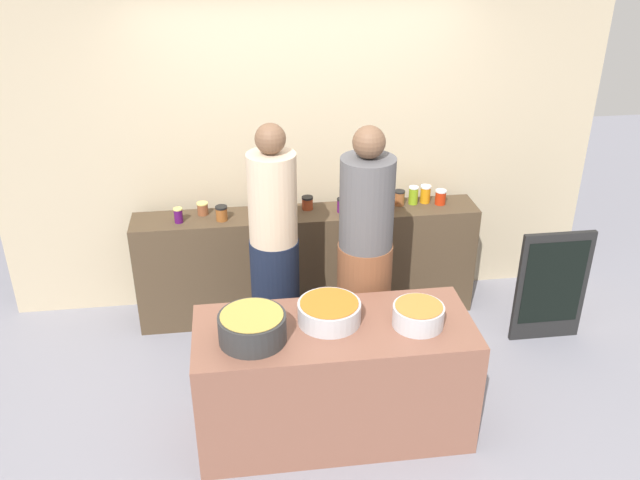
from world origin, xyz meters
TOP-DOWN VIEW (x-y plane):
  - ground at (0.00, 0.00)m, footprint 12.00×12.00m
  - storefront_wall at (0.00, 1.45)m, footprint 4.80×0.12m
  - display_shelf at (0.00, 1.10)m, footprint 2.70×0.36m
  - prep_table at (0.00, -0.30)m, footprint 1.70×0.70m
  - preserve_jar_0 at (-0.98, 1.05)m, footprint 0.07×0.07m
  - preserve_jar_1 at (-0.80, 1.17)m, footprint 0.09×0.09m
  - preserve_jar_2 at (-0.66, 1.05)m, footprint 0.09×0.09m
  - preserve_jar_3 at (-0.38, 1.13)m, footprint 0.07×0.07m
  - preserve_jar_4 at (-0.26, 1.04)m, footprint 0.07×0.07m
  - preserve_jar_5 at (-0.14, 1.08)m, footprint 0.09×0.09m
  - preserve_jar_6 at (0.01, 1.16)m, footprint 0.09×0.09m
  - preserve_jar_7 at (0.27, 1.08)m, footprint 0.08×0.08m
  - preserve_jar_8 at (0.48, 1.05)m, footprint 0.07×0.07m
  - preserve_jar_9 at (0.62, 1.04)m, footprint 0.09×0.09m
  - preserve_jar_10 at (0.74, 1.14)m, footprint 0.09×0.09m
  - preserve_jar_11 at (0.86, 1.15)m, footprint 0.08×0.08m
  - preserve_jar_12 at (0.96, 1.17)m, footprint 0.09×0.09m
  - preserve_jar_13 at (1.07, 1.12)m, footprint 0.09×0.09m
  - cooking_pot_left at (-0.49, -0.37)m, footprint 0.40×0.40m
  - cooking_pot_center at (-0.02, -0.24)m, footprint 0.38×0.38m
  - cooking_pot_right at (0.50, -0.35)m, footprint 0.31×0.31m
  - cook_with_tongs at (-0.30, 0.45)m, footprint 0.34×0.34m
  - cook_in_cap at (0.30, 0.31)m, footprint 0.38×0.38m
  - chalkboard_sign at (1.79, 0.48)m, footprint 0.56×0.05m

SIDE VIEW (x-z plane):
  - ground at x=0.00m, z-range 0.00..0.00m
  - prep_table at x=0.00m, z-range 0.00..0.80m
  - display_shelf at x=0.00m, z-range 0.00..0.91m
  - chalkboard_sign at x=1.79m, z-range 0.01..0.92m
  - cook_in_cap at x=0.30m, z-range -0.08..1.76m
  - cook_with_tongs at x=-0.30m, z-range -0.08..1.76m
  - cooking_pot_center at x=-0.02m, z-range 0.80..0.93m
  - cooking_pot_right at x=0.50m, z-range 0.80..0.93m
  - cooking_pot_left at x=-0.49m, z-range 0.80..0.97m
  - preserve_jar_1 at x=-0.80m, z-range 0.91..1.01m
  - preserve_jar_3 at x=-0.38m, z-range 0.91..1.01m
  - preserve_jar_6 at x=0.01m, z-range 0.91..1.01m
  - preserve_jar_9 at x=0.62m, z-range 0.91..1.02m
  - preserve_jar_7 at x=0.27m, z-range 0.91..1.02m
  - preserve_jar_5 at x=-0.14m, z-range 0.91..1.02m
  - preserve_jar_2 at x=-0.66m, z-range 0.91..1.02m
  - preserve_jar_0 at x=-0.98m, z-range 0.91..1.03m
  - preserve_jar_13 at x=1.07m, z-range 0.91..1.03m
  - preserve_jar_10 at x=0.74m, z-range 0.91..1.03m
  - preserve_jar_4 at x=-0.26m, z-range 0.91..1.03m
  - preserve_jar_8 at x=0.48m, z-range 0.91..1.04m
  - preserve_jar_12 at x=0.96m, z-range 0.91..1.05m
  - preserve_jar_11 at x=0.86m, z-range 0.91..1.05m
  - storefront_wall at x=0.00m, z-range 0.00..3.00m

